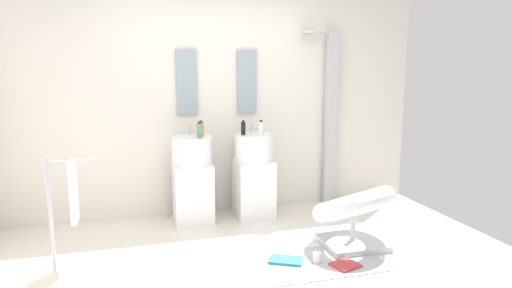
% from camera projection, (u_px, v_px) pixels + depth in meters
% --- Properties ---
extents(ground_plane, '(4.80, 3.60, 0.04)m').
position_uv_depth(ground_plane, '(257.00, 272.00, 3.61)').
color(ground_plane, silver).
extents(rear_partition, '(4.80, 0.10, 2.60)m').
position_uv_depth(rear_partition, '(216.00, 98.00, 4.95)').
color(rear_partition, silver).
rests_on(rear_partition, ground_plane).
extents(pedestal_sink_left, '(0.42, 0.42, 1.03)m').
position_uv_depth(pedestal_sink_left, '(193.00, 179.00, 4.65)').
color(pedestal_sink_left, white).
rests_on(pedestal_sink_left, ground_plane).
extents(pedestal_sink_right, '(0.42, 0.42, 1.03)m').
position_uv_depth(pedestal_sink_right, '(254.00, 175.00, 4.84)').
color(pedestal_sink_right, white).
rests_on(pedestal_sink_right, ground_plane).
extents(vanity_mirror_left, '(0.22, 0.03, 0.70)m').
position_uv_depth(vanity_mirror_left, '(187.00, 82.00, 4.76)').
color(vanity_mirror_left, '#8C9EA8').
extents(vanity_mirror_right, '(0.22, 0.03, 0.70)m').
position_uv_depth(vanity_mirror_right, '(247.00, 82.00, 4.94)').
color(vanity_mirror_right, '#8C9EA8').
extents(shower_column, '(0.49, 0.24, 2.05)m').
position_uv_depth(shower_column, '(330.00, 115.00, 5.23)').
color(shower_column, '#B7BABF').
rests_on(shower_column, ground_plane).
extents(lounge_chair, '(1.02, 1.03, 0.65)m').
position_uv_depth(lounge_chair, '(353.00, 210.00, 4.03)').
color(lounge_chair, '#B7BABF').
rests_on(lounge_chair, ground_plane).
extents(towel_rack, '(0.37, 0.22, 0.95)m').
position_uv_depth(towel_rack, '(70.00, 195.00, 3.53)').
color(towel_rack, '#B7BABF').
rests_on(towel_rack, ground_plane).
extents(area_rug, '(1.27, 0.62, 0.01)m').
position_uv_depth(area_rug, '(308.00, 264.00, 3.70)').
color(area_rug, '#B2B2B7').
rests_on(area_rug, ground_plane).
extents(magazine_red, '(0.26, 0.24, 0.02)m').
position_uv_depth(magazine_red, '(345.00, 265.00, 3.65)').
color(magazine_red, '#B73838').
rests_on(magazine_red, area_rug).
extents(magazine_teal, '(0.33, 0.28, 0.02)m').
position_uv_depth(magazine_teal, '(286.00, 260.00, 3.74)').
color(magazine_teal, teal).
rests_on(magazine_teal, area_rug).
extents(coffee_mug, '(0.07, 0.07, 0.09)m').
position_uv_depth(coffee_mug, '(317.00, 257.00, 3.72)').
color(coffee_mug, white).
rests_on(coffee_mug, area_rug).
extents(soap_bottle_amber, '(0.05, 0.05, 0.16)m').
position_uv_depth(soap_bottle_amber, '(201.00, 129.00, 4.62)').
color(soap_bottle_amber, '#C68C38').
rests_on(soap_bottle_amber, pedestal_sink_left).
extents(soap_bottle_white, '(0.05, 0.05, 0.16)m').
position_uv_depth(soap_bottle_white, '(261.00, 128.00, 4.67)').
color(soap_bottle_white, white).
rests_on(soap_bottle_white, pedestal_sink_right).
extents(soap_bottle_green, '(0.05, 0.05, 0.17)m').
position_uv_depth(soap_bottle_green, '(199.00, 130.00, 4.49)').
color(soap_bottle_green, '#59996B').
rests_on(soap_bottle_green, pedestal_sink_left).
extents(soap_bottle_black, '(0.05, 0.05, 0.16)m').
position_uv_depth(soap_bottle_black, '(243.00, 128.00, 4.70)').
color(soap_bottle_black, black).
rests_on(soap_bottle_black, pedestal_sink_right).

